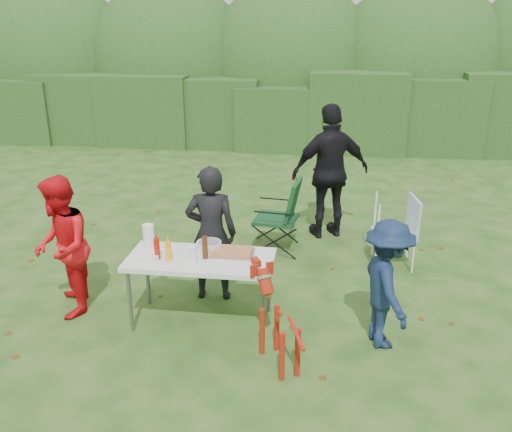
# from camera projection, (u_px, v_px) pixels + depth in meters

# --- Properties ---
(ground) EXTENTS (80.00, 80.00, 0.00)m
(ground) POSITION_uv_depth(u_px,v_px,m) (221.00, 319.00, 5.82)
(ground) COLOR #1E4211
(hedge_row) EXTENTS (22.00, 1.40, 1.70)m
(hedge_row) POSITION_uv_depth(u_px,v_px,m) (284.00, 112.00, 12.95)
(hedge_row) COLOR #23471C
(hedge_row) RESTS_ON ground
(shrub_backdrop) EXTENTS (20.00, 2.60, 3.20)m
(shrub_backdrop) POSITION_uv_depth(u_px,v_px,m) (290.00, 73.00, 14.17)
(shrub_backdrop) COLOR #3D6628
(shrub_backdrop) RESTS_ON ground
(folding_table) EXTENTS (1.50, 0.70, 0.74)m
(folding_table) POSITION_uv_depth(u_px,v_px,m) (201.00, 262.00, 5.55)
(folding_table) COLOR silver
(folding_table) RESTS_ON ground
(person_cook) EXTENTS (0.60, 0.42, 1.57)m
(person_cook) POSITION_uv_depth(u_px,v_px,m) (211.00, 234.00, 6.01)
(person_cook) COLOR black
(person_cook) RESTS_ON ground
(person_red_jacket) EXTENTS (0.83, 0.91, 1.53)m
(person_red_jacket) POSITION_uv_depth(u_px,v_px,m) (62.00, 247.00, 5.71)
(person_red_jacket) COLOR red
(person_red_jacket) RESTS_ON ground
(person_black_puffy) EXTENTS (1.23, 0.86, 1.93)m
(person_black_puffy) POSITION_uv_depth(u_px,v_px,m) (330.00, 172.00, 7.69)
(person_black_puffy) COLOR black
(person_black_puffy) RESTS_ON ground
(child) EXTENTS (0.68, 0.93, 1.30)m
(child) POSITION_uv_depth(u_px,v_px,m) (387.00, 285.00, 5.18)
(child) COLOR #122340
(child) RESTS_ON ground
(dog) EXTENTS (0.75, 0.94, 0.84)m
(dog) POSITION_uv_depth(u_px,v_px,m) (280.00, 325.00, 4.93)
(dog) COLOR maroon
(dog) RESTS_ON ground
(camping_chair) EXTENTS (0.71, 0.71, 1.02)m
(camping_chair) POSITION_uv_depth(u_px,v_px,m) (276.00, 215.00, 7.37)
(camping_chair) COLOR #133E1F
(camping_chair) RESTS_ON ground
(lawn_chair) EXTENTS (0.62, 0.62, 0.92)m
(lawn_chair) POSITION_uv_depth(u_px,v_px,m) (394.00, 231.00, 6.95)
(lawn_chair) COLOR teal
(lawn_chair) RESTS_ON ground
(food_tray) EXTENTS (0.45, 0.30, 0.02)m
(food_tray) POSITION_uv_depth(u_px,v_px,m) (232.00, 254.00, 5.60)
(food_tray) COLOR #B7B7BA
(food_tray) RESTS_ON folding_table
(focaccia_bread) EXTENTS (0.40, 0.26, 0.04)m
(focaccia_bread) POSITION_uv_depth(u_px,v_px,m) (232.00, 251.00, 5.59)
(focaccia_bread) COLOR #B46E42
(focaccia_bread) RESTS_ON food_tray
(mustard_bottle) EXTENTS (0.06, 0.06, 0.20)m
(mustard_bottle) POSITION_uv_depth(u_px,v_px,m) (168.00, 251.00, 5.45)
(mustard_bottle) COLOR #F4A012
(mustard_bottle) RESTS_ON folding_table
(ketchup_bottle) EXTENTS (0.06, 0.06, 0.22)m
(ketchup_bottle) POSITION_uv_depth(u_px,v_px,m) (157.00, 249.00, 5.47)
(ketchup_bottle) COLOR #B21806
(ketchup_bottle) RESTS_ON folding_table
(beer_bottle) EXTENTS (0.06, 0.06, 0.24)m
(beer_bottle) POSITION_uv_depth(u_px,v_px,m) (205.00, 247.00, 5.48)
(beer_bottle) COLOR #47230F
(beer_bottle) RESTS_ON folding_table
(paper_towel_roll) EXTENTS (0.12, 0.12, 0.26)m
(paper_towel_roll) POSITION_uv_depth(u_px,v_px,m) (149.00, 236.00, 5.72)
(paper_towel_roll) COLOR white
(paper_towel_roll) RESTS_ON folding_table
(cup_stack) EXTENTS (0.08, 0.08, 0.18)m
(cup_stack) POSITION_uv_depth(u_px,v_px,m) (193.00, 255.00, 5.38)
(cup_stack) COLOR white
(cup_stack) RESTS_ON folding_table
(pasta_bowl) EXTENTS (0.26, 0.26, 0.10)m
(pasta_bowl) POSITION_uv_depth(u_px,v_px,m) (209.00, 246.00, 5.68)
(pasta_bowl) COLOR silver
(pasta_bowl) RESTS_ON folding_table
(plate_stack) EXTENTS (0.24, 0.24, 0.05)m
(plate_stack) POSITION_uv_depth(u_px,v_px,m) (148.00, 256.00, 5.50)
(plate_stack) COLOR white
(plate_stack) RESTS_ON folding_table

